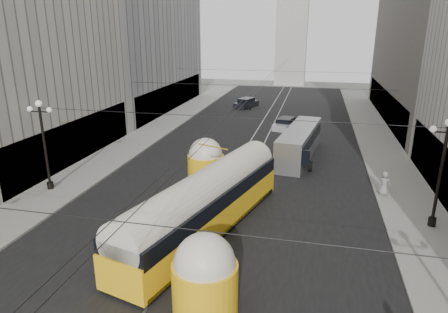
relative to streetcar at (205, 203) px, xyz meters
The scene contains 15 objects.
road 17.92m from the streetcar, 89.60° to the left, with size 20.00×85.00×0.02m, color black.
sidewalk_left 24.47m from the streetcar, 119.11° to the left, with size 4.00×72.00×0.15m, color gray.
sidewalk_right 24.59m from the streetcar, 60.38° to the left, with size 4.00×72.00×0.15m, color gray.
rail_left 17.93m from the streetcar, 92.01° to the left, with size 0.12×85.00×0.04m, color gray.
rail_right 17.94m from the streetcar, 87.19° to the left, with size 0.12×85.00×0.04m, color gray.
building_left_far 40.77m from the streetcar, 120.80° to the left, with size 12.60×28.60×28.60m.
distant_tower 66.64m from the streetcar, 89.89° to the left, with size 6.00×6.00×31.36m.
lamppost_left_mid 13.06m from the streetcar, 165.06° to the left, with size 1.86×0.44×6.37m.
lamppost_right_mid 13.30m from the streetcar, 14.65° to the left, with size 1.86×0.44×6.37m.
catenary 17.31m from the streetcar, 89.17° to the left, with size 25.00×72.00×0.23m.
streetcar is the anchor object (origin of this frame).
city_bus 15.81m from the streetcar, 73.43° to the left, with size 3.64×10.84×2.69m.
sedan_white_far 25.72m from the streetcar, 84.44° to the left, with size 2.81×4.51×1.33m.
sedan_dark_far 37.85m from the streetcar, 96.42° to the left, with size 3.27×4.74×1.39m.
pedestrian_sidewalk_right 13.04m from the streetcar, 35.25° to the left, with size 0.83×0.51×1.69m, color gray.
Camera 1 is at (5.49, -5.08, 11.12)m, focal length 32.00 mm.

